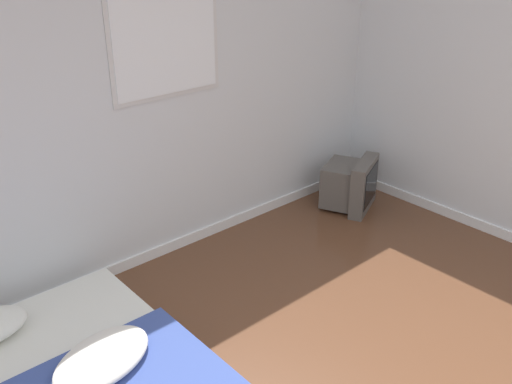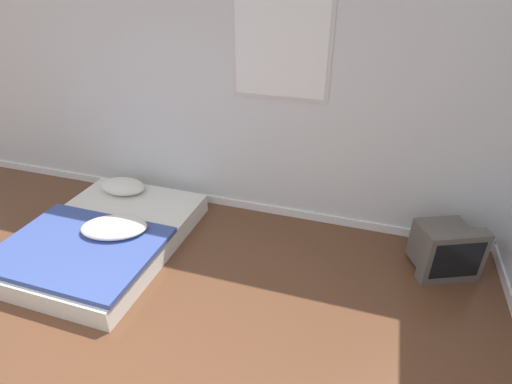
# 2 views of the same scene
# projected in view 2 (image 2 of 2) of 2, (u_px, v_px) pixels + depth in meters

# --- Properties ---
(wall_back) EXTENTS (7.71, 0.08, 2.60)m
(wall_back) POSITION_uv_depth(u_px,v_px,m) (235.00, 94.00, 3.95)
(wall_back) COLOR silver
(wall_back) RESTS_ON ground_plane
(mattress_bed) EXTENTS (1.40, 1.82, 0.34)m
(mattress_bed) POSITION_uv_depth(u_px,v_px,m) (104.00, 236.00, 3.87)
(mattress_bed) COLOR silver
(mattress_bed) RESTS_ON ground_plane
(crt_tv) EXTENTS (0.62, 0.59, 0.49)m
(crt_tv) POSITION_uv_depth(u_px,v_px,m) (445.00, 249.00, 3.52)
(crt_tv) COLOR #56514C
(crt_tv) RESTS_ON ground_plane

